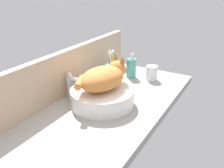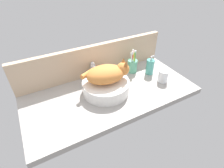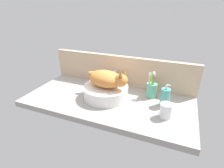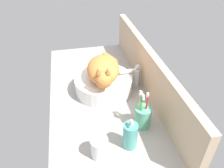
% 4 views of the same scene
% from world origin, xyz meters
% --- Properties ---
extents(ground_plane, '(1.16, 0.55, 0.04)m').
position_xyz_m(ground_plane, '(0.00, 0.00, -0.02)').
color(ground_plane, '#9E9993').
extents(backsplash_panel, '(1.16, 0.04, 0.24)m').
position_xyz_m(backsplash_panel, '(0.00, 0.26, 0.12)').
color(backsplash_panel, '#CCAD8C').
rests_on(backsplash_panel, ground_plane).
extents(sink_basin, '(0.31, 0.31, 0.08)m').
position_xyz_m(sink_basin, '(-0.03, 0.02, 0.04)').
color(sink_basin, white).
rests_on(sink_basin, ground_plane).
extents(cat, '(0.32, 0.21, 0.14)m').
position_xyz_m(cat, '(-0.01, 0.02, 0.14)').
color(cat, orange).
rests_on(cat, sink_basin).
extents(faucet, '(0.04, 0.12, 0.14)m').
position_xyz_m(faucet, '(-0.03, 0.20, 0.07)').
color(faucet, silver).
rests_on(faucet, ground_plane).
extents(soap_dispenser, '(0.06, 0.06, 0.15)m').
position_xyz_m(soap_dispenser, '(0.37, 0.06, 0.06)').
color(soap_dispenser, teal).
rests_on(soap_dispenser, ground_plane).
extents(toothbrush_cup, '(0.08, 0.08, 0.19)m').
position_xyz_m(toothbrush_cup, '(0.27, 0.14, 0.06)').
color(toothbrush_cup, '#5BB28E').
rests_on(toothbrush_cup, ground_plane).
extents(water_glass, '(0.07, 0.07, 0.09)m').
position_xyz_m(water_glass, '(0.39, -0.07, 0.04)').
color(water_glass, white).
rests_on(water_glass, ground_plane).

